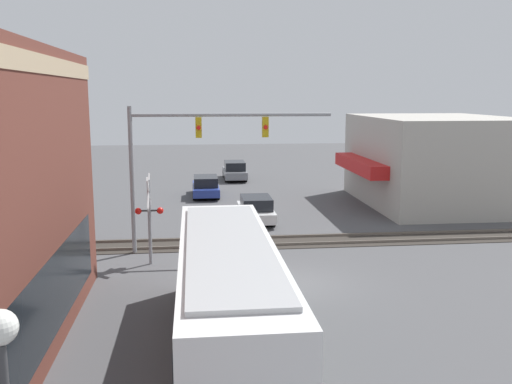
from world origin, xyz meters
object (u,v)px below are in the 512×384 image
Objects in this scene: parked_car_white at (256,210)px; parked_car_grey at (235,171)px; city_bus at (228,294)px; parked_car_blue at (206,187)px; crossing_signal at (149,211)px.

parked_car_grey is (15.93, 0.00, 0.04)m from parked_car_white.
parked_car_white is (16.47, -2.60, -1.11)m from city_bus.
city_bus is 32.52m from parked_car_grey.
city_bus reaches higher than parked_car_white.
city_bus is 24.82m from parked_car_blue.
crossing_signal reaches higher than parked_car_white.
crossing_signal is at bearing 167.22° from parked_car_grey.
parked_car_grey is (7.60, -2.60, 0.05)m from parked_car_blue.
parked_car_grey reaches higher than parked_car_blue.
parked_car_blue is (8.33, 2.60, -0.00)m from parked_car_white.
parked_car_white is 15.93m from parked_car_grey.
parked_car_blue is 8.03m from parked_car_grey.
parked_car_white is 0.94× the size of parked_car_grey.
parked_car_blue is at bearing -0.00° from city_bus.
city_bus is 16.71m from parked_car_white.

